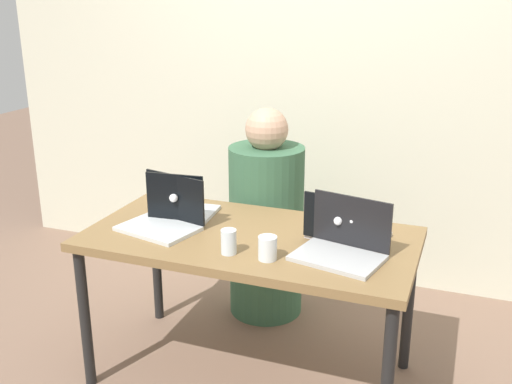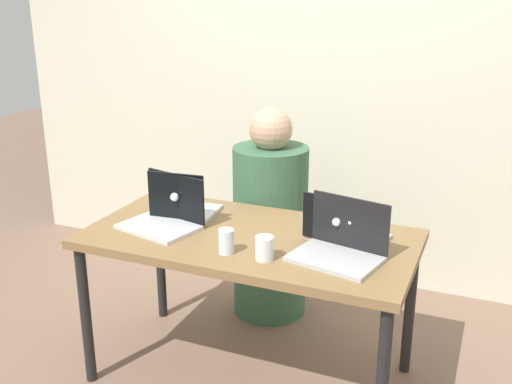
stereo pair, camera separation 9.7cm
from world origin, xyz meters
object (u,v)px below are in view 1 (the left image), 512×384
Objects in this scene: laptop_front_right at (343,245)px; laptop_front_left at (164,217)px; laptop_back_right at (345,230)px; laptop_back_left at (182,207)px; person_at_center at (266,225)px; water_glass_right at (268,250)px; water_glass_center at (229,243)px.

laptop_front_left is at bearing -169.05° from laptop_front_right.
laptop_front_right is (0.84, -0.02, 0.00)m from laptop_front_left.
laptop_front_left is 1.00× the size of laptop_front_right.
laptop_back_right is 0.80m from laptop_back_left.
water_glass_right is at bearing 101.78° from person_at_center.
water_glass_right is at bearing -2.14° from laptop_front_left.
person_at_center reaches higher than laptop_back_right.
laptop_front_right is 0.85m from laptop_back_left.
laptop_back_left is 3.06× the size of water_glass_right.
laptop_front_right is at bearing 162.99° from laptop_back_left.
laptop_back_right reaches higher than water_glass_right.
person_at_center reaches higher than laptop_back_left.
laptop_back_left is at bearing 57.75° from person_at_center.
laptop_back_left is at bearing -179.35° from laptop_front_right.
water_glass_center is (0.14, -0.85, 0.25)m from person_at_center.
laptop_back_right is (-0.03, 0.17, -0.00)m from laptop_front_right.
laptop_front_left reaches higher than water_glass_center.
water_glass_center is at bearing 46.37° from laptop_back_right.
laptop_front_right reaches higher than water_glass_right.
laptop_back_right is 3.69× the size of water_glass_right.
person_at_center is 0.94m from water_glass_right.
laptop_back_left is at bearing 98.27° from laptop_front_left.
laptop_front_right is 1.30× the size of laptop_back_left.
laptop_back_left reaches higher than water_glass_right.
person_at_center is 0.90m from water_glass_center.
person_at_center is 0.82m from laptop_back_right.
laptop_front_left is 3.75× the size of water_glass_center.
laptop_front_right is at bearing 17.11° from water_glass_center.
person_at_center is 0.64m from laptop_back_left.
person_at_center is 12.07× the size of water_glass_right.
water_glass_center is at bearing 91.01° from person_at_center.
person_at_center is 3.27× the size of laptop_back_right.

